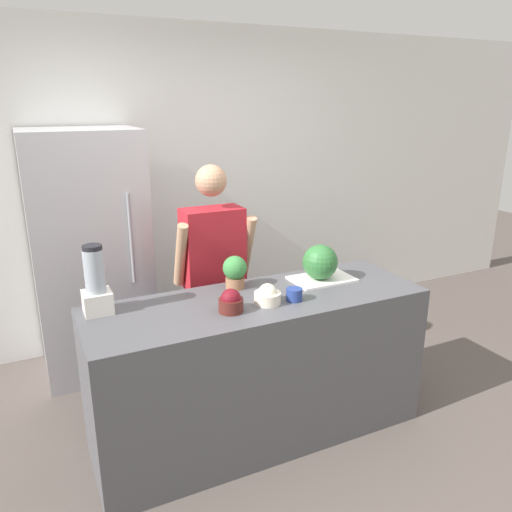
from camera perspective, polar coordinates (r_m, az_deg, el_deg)
The scene contains 12 objects.
ground_plane at distance 3.13m, azimuth 3.13°, elevation -22.60°, with size 14.00×14.00×0.00m, color #564C47.
wall_back at distance 4.30m, azimuth -9.50°, elevation 7.74°, with size 8.00×0.06×2.60m.
counter_island at distance 3.10m, azimuth 0.27°, elevation -12.64°, with size 2.00×0.66×0.91m.
refrigerator at distance 3.88m, azimuth -18.38°, elevation 0.10°, with size 0.80×0.68×1.82m.
person at distance 3.47m, azimuth -4.85°, elevation -2.60°, with size 0.55×0.26×1.61m.
cutting_board at distance 3.22m, azimuth 7.55°, elevation -2.61°, with size 0.39×0.26×0.01m.
watermelon at distance 3.17m, azimuth 7.34°, elevation -0.69°, with size 0.22×0.22×0.22m.
bowl_cherries at distance 2.72m, azimuth -2.89°, elevation -5.27°, with size 0.14×0.14×0.13m.
bowl_cream at distance 2.82m, azimuth 1.32°, elevation -4.55°, with size 0.15×0.15×0.12m.
bowl_small_blue at distance 2.87m, azimuth 4.38°, elevation -4.40°, with size 0.09×0.09×0.07m.
blender at distance 2.80m, azimuth -17.84°, elevation -3.16°, with size 0.15×0.15×0.38m.
potted_plant at distance 3.03m, azimuth -2.43°, elevation -1.73°, with size 0.15×0.15×0.20m.
Camera 1 is at (-1.17, -2.08, 2.01)m, focal length 35.00 mm.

